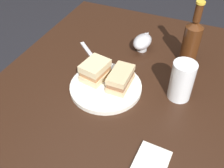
# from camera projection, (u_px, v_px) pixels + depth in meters

# --- Properties ---
(dining_table) EXTENTS (1.23, 0.93, 0.74)m
(dining_table) POSITION_uv_depth(u_px,v_px,m) (117.00, 151.00, 1.17)
(dining_table) COLOR black
(dining_table) RESTS_ON ground
(plate) EXTENTS (0.26, 0.26, 0.02)m
(plate) POSITION_uv_depth(u_px,v_px,m) (106.00, 87.00, 0.93)
(plate) COLOR silver
(plate) RESTS_ON dining_table
(sandwich_half_left) EXTENTS (0.12, 0.07, 0.06)m
(sandwich_half_left) POSITION_uv_depth(u_px,v_px,m) (121.00, 79.00, 0.90)
(sandwich_half_left) COLOR #CCB284
(sandwich_half_left) RESTS_ON plate
(sandwich_half_right) EXTENTS (0.11, 0.09, 0.07)m
(sandwich_half_right) POSITION_uv_depth(u_px,v_px,m) (95.00, 71.00, 0.93)
(sandwich_half_right) COLOR beige
(sandwich_half_right) RESTS_ON plate
(potato_wedge_front) EXTENTS (0.04, 0.02, 0.02)m
(potato_wedge_front) POSITION_uv_depth(u_px,v_px,m) (114.00, 81.00, 0.93)
(potato_wedge_front) COLOR #B77F33
(potato_wedge_front) RESTS_ON plate
(potato_wedge_middle) EXTENTS (0.04, 0.05, 0.02)m
(potato_wedge_middle) POSITION_uv_depth(u_px,v_px,m) (108.00, 75.00, 0.95)
(potato_wedge_middle) COLOR gold
(potato_wedge_middle) RESTS_ON plate
(potato_wedge_back) EXTENTS (0.04, 0.03, 0.02)m
(potato_wedge_back) POSITION_uv_depth(u_px,v_px,m) (118.00, 78.00, 0.94)
(potato_wedge_back) COLOR #AD702D
(potato_wedge_back) RESTS_ON plate
(potato_wedge_left_edge) EXTENTS (0.03, 0.05, 0.02)m
(potato_wedge_left_edge) POSITION_uv_depth(u_px,v_px,m) (107.00, 78.00, 0.94)
(potato_wedge_left_edge) COLOR #AD702D
(potato_wedge_left_edge) RESTS_ON plate
(potato_wedge_right_edge) EXTENTS (0.05, 0.05, 0.01)m
(potato_wedge_right_edge) POSITION_uv_depth(u_px,v_px,m) (119.00, 80.00, 0.93)
(potato_wedge_right_edge) COLOR #B77F33
(potato_wedge_right_edge) RESTS_ON plate
(potato_wedge_stray) EXTENTS (0.05, 0.04, 0.02)m
(potato_wedge_stray) POSITION_uv_depth(u_px,v_px,m) (118.00, 73.00, 0.96)
(potato_wedge_stray) COLOR gold
(potato_wedge_stray) RESTS_ON plate
(pint_glass) EXTENTS (0.08, 0.08, 0.14)m
(pint_glass) POSITION_uv_depth(u_px,v_px,m) (181.00, 83.00, 0.86)
(pint_glass) COLOR white
(pint_glass) RESTS_ON dining_table
(gravy_boat) EXTENTS (0.12, 0.08, 0.07)m
(gravy_boat) POSITION_uv_depth(u_px,v_px,m) (143.00, 41.00, 1.09)
(gravy_boat) COLOR #B7B7BC
(gravy_boat) RESTS_ON dining_table
(cider_bottle) EXTENTS (0.07, 0.07, 0.26)m
(cider_bottle) POSITION_uv_depth(u_px,v_px,m) (192.00, 40.00, 0.99)
(cider_bottle) COLOR #47230F
(cider_bottle) RESTS_ON dining_table
(napkin) EXTENTS (0.11, 0.10, 0.01)m
(napkin) POSITION_uv_depth(u_px,v_px,m) (151.00, 162.00, 0.71)
(napkin) COLOR silver
(napkin) RESTS_ON dining_table
(fork) EXTENTS (0.13, 0.15, 0.01)m
(fork) POSITION_uv_depth(u_px,v_px,m) (90.00, 53.00, 1.09)
(fork) COLOR silver
(fork) RESTS_ON dining_table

